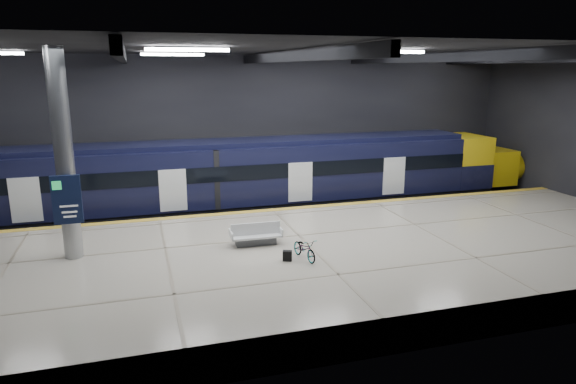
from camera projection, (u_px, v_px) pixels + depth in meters
name	position (u px, v px, depth m)	size (l,w,h in m)	color
ground	(291.00, 253.00, 20.81)	(30.00, 30.00, 0.00)	black
room_shell	(291.00, 111.00, 19.47)	(30.10, 16.10, 8.05)	black
platform	(312.00, 262.00, 18.35)	(30.00, 11.00, 1.10)	beige
safety_strip	(273.00, 210.00, 23.11)	(30.00, 0.40, 0.01)	gold
rails	(259.00, 215.00, 25.91)	(30.00, 1.52, 0.16)	gray
train	(269.00, 176.00, 25.58)	(29.40, 2.84, 3.79)	black
bench	(256.00, 237.00, 18.52)	(1.88, 0.82, 0.82)	#595B60
bicycle	(305.00, 249.00, 17.09)	(0.48, 1.39, 0.73)	#99999E
pannier_bag	(287.00, 256.00, 16.97)	(0.30, 0.18, 0.35)	black
info_column	(64.00, 159.00, 16.56)	(0.90, 0.78, 6.90)	#9EA0A5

